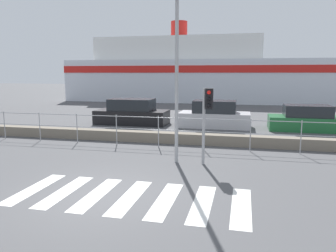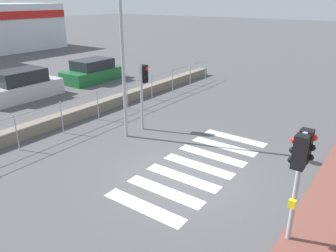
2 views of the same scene
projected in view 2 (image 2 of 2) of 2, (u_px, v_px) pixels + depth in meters
ground_plane at (185, 176)px, 9.75m from camera, size 160.00×160.00×0.00m
sidewalk_brick at (335, 226)px, 7.51m from camera, size 24.00×1.80×0.12m
crosswalk at (198, 166)px, 10.33m from camera, size 5.85×2.40×0.01m
seawall at (49, 123)px, 13.22m from camera, size 24.87×0.55×0.45m
harbor_fence at (61, 113)px, 12.52m from camera, size 22.42×0.04×1.30m
traffic_light_near at (301, 160)px, 6.36m from camera, size 0.58×0.41×2.58m
traffic_light_far at (143, 83)px, 12.63m from camera, size 0.34×0.32×2.56m
streetlamp at (128, 44)px, 11.14m from camera, size 0.32×1.31×5.53m
parked_car_silver at (21, 86)px, 17.06m from camera, size 3.97×1.80×1.52m
parked_car_green at (93, 72)px, 20.82m from camera, size 3.94×1.84×1.37m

